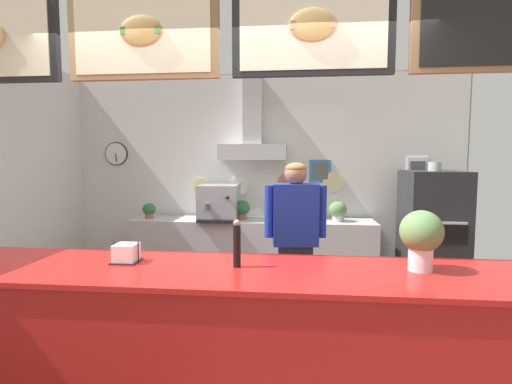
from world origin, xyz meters
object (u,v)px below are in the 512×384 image
object	(u,v)px
espresso_machine	(219,203)
potted_thyme	(242,209)
napkin_holder	(126,254)
potted_sage	(149,210)
basil_vase	(421,237)
shop_worker	(295,246)
pepper_grinder	(237,244)
potted_rosemary	(338,210)
pizza_oven	(432,239)
potted_oregano	(288,208)

from	to	relation	value
espresso_machine	potted_thyme	distance (m)	0.30
espresso_machine	napkin_holder	distance (m)	2.52
potted_sage	basil_vase	xyz separation A→B (m)	(2.59, -2.52, 0.22)
shop_worker	potted_thyme	size ratio (longest dim) A/B	6.94
potted_thyme	pepper_grinder	world-z (taller)	pepper_grinder
potted_sage	napkin_holder	xyz separation A→B (m)	(0.84, -2.52, 0.08)
potted_thyme	basil_vase	bearing A→B (deg)	-61.35
pepper_grinder	shop_worker	bearing A→B (deg)	75.23
shop_worker	potted_rosemary	xyz separation A→B (m)	(0.51, 1.28, 0.16)
shop_worker	espresso_machine	distance (m)	1.62
pizza_oven	shop_worker	size ratio (longest dim) A/B	1.00
shop_worker	potted_thyme	xyz separation A→B (m)	(-0.67, 1.30, 0.16)
potted_sage	potted_oregano	world-z (taller)	potted_oregano
pizza_oven	potted_thyme	world-z (taller)	pizza_oven
espresso_machine	potted_rosemary	xyz separation A→B (m)	(1.47, 0.01, -0.08)
basil_vase	espresso_machine	bearing A→B (deg)	123.61
potted_thyme	potted_rosemary	bearing A→B (deg)	-0.75
shop_worker	potted_sage	world-z (taller)	shop_worker
pizza_oven	potted_sage	world-z (taller)	pizza_oven
basil_vase	potted_sage	bearing A→B (deg)	135.75
potted_sage	potted_rosemary	world-z (taller)	potted_rosemary
pizza_oven	potted_sage	distance (m)	3.43
pizza_oven	potted_oregano	distance (m)	1.68
shop_worker	potted_rosemary	size ratio (longest dim) A/B	6.80
potted_rosemary	potted_thyme	world-z (taller)	potted_rosemary
shop_worker	basil_vase	world-z (taller)	shop_worker
potted_oregano	pepper_grinder	xyz separation A→B (m)	(-0.24, -2.57, 0.12)
espresso_machine	potted_oregano	size ratio (longest dim) A/B	1.95
espresso_machine	potted_sage	size ratio (longest dim) A/B	2.73
potted_sage	potted_thyme	bearing A→B (deg)	0.94
espresso_machine	potted_oregano	bearing A→B (deg)	0.50
pizza_oven	potted_thyme	size ratio (longest dim) A/B	6.92
pizza_oven	pepper_grinder	xyz separation A→B (m)	(-1.87, -2.30, 0.42)
pepper_grinder	basil_vase	bearing A→B (deg)	2.02
potted_sage	potted_oregano	size ratio (longest dim) A/B	0.71
espresso_machine	potted_oregano	distance (m)	0.86
pizza_oven	napkin_holder	size ratio (longest dim) A/B	10.12
potted_thyme	pepper_grinder	xyz separation A→B (m)	(0.34, -2.58, 0.14)
potted_thyme	pepper_grinder	bearing A→B (deg)	-82.59
potted_sage	potted_rosemary	distance (m)	2.38
potted_sage	napkin_holder	size ratio (longest dim) A/B	1.19
potted_rosemary	pepper_grinder	bearing A→B (deg)	-108.27
pizza_oven	potted_oregano	xyz separation A→B (m)	(-1.63, 0.27, 0.30)
shop_worker	potted_oregano	world-z (taller)	shop_worker
napkin_holder	pepper_grinder	size ratio (longest dim) A/B	0.58
pizza_oven	espresso_machine	bearing A→B (deg)	174.09
pizza_oven	potted_rosemary	distance (m)	1.10
potted_oregano	shop_worker	bearing A→B (deg)	-85.67
potted_sage	potted_rosemary	size ratio (longest dim) A/B	0.80
potted_oregano	potted_sage	bearing A→B (deg)	-179.82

